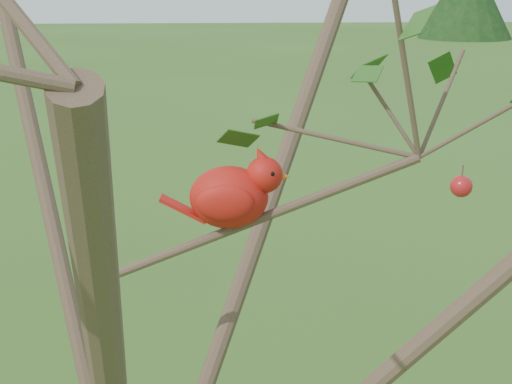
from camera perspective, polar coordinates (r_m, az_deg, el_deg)
crabapple_tree at (r=1.23m, az=-10.60°, el=-2.05°), size 2.35×2.05×2.95m
cardinal at (r=1.31m, az=-1.83°, el=-0.16°), size 0.24×0.13×0.17m
distant_trees at (r=26.47m, az=7.28°, el=14.62°), size 44.34×12.79×3.63m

